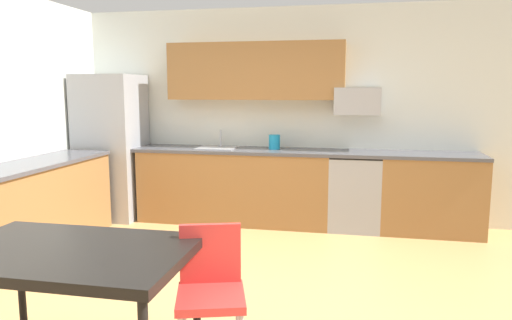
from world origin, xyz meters
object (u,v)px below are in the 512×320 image
object	(u,v)px
refrigerator	(112,147)
microwave	(357,101)
oven_range	(355,191)
chair_near_table	(211,284)
kettle	(274,143)
dining_table	(68,259)

from	to	relation	value
refrigerator	microwave	xyz separation A→B (m)	(3.13, 0.18, 0.61)
oven_range	microwave	xyz separation A→B (m)	(-0.00, 0.10, 1.08)
chair_near_table	kettle	size ratio (longest dim) A/B	4.25
refrigerator	kettle	xyz separation A→B (m)	(2.14, 0.13, 0.09)
dining_table	chair_near_table	xyz separation A→B (m)	(0.77, 0.27, -0.20)
chair_near_table	kettle	xyz separation A→B (m)	(-0.14, 3.18, 0.52)
microwave	dining_table	world-z (taller)	microwave
microwave	chair_near_table	xyz separation A→B (m)	(-0.85, -3.23, -1.03)
chair_near_table	kettle	distance (m)	3.23
microwave	kettle	bearing A→B (deg)	-177.12
microwave	kettle	size ratio (longest dim) A/B	2.70
refrigerator	oven_range	distance (m)	3.17
oven_range	dining_table	xyz separation A→B (m)	(-1.63, -3.41, 0.25)
oven_range	chair_near_table	distance (m)	3.25
microwave	dining_table	bearing A→B (deg)	-114.90
microwave	kettle	xyz separation A→B (m)	(-0.99, -0.05, -0.52)
refrigerator	microwave	size ratio (longest dim) A/B	3.45
refrigerator	dining_table	distance (m)	3.66
microwave	refrigerator	bearing A→B (deg)	-176.71
kettle	chair_near_table	bearing A→B (deg)	-87.51
refrigerator	oven_range	xyz separation A→B (m)	(3.13, 0.08, -0.48)
refrigerator	kettle	world-z (taller)	refrigerator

